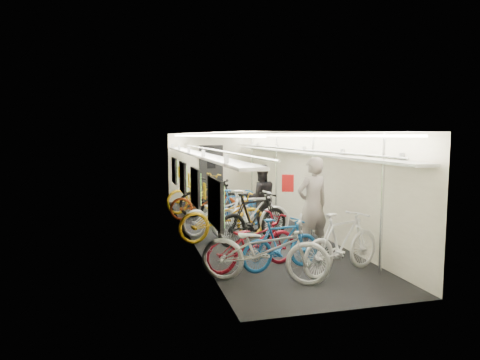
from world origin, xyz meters
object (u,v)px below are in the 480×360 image
passenger_near (312,205)px  backpack (288,183)px  bicycle_1 (281,244)px  bicycle_0 (265,249)px  passenger_mid (261,198)px

passenger_near → backpack: passenger_near is taller
passenger_near → bicycle_1: bearing=31.6°
bicycle_0 → bicycle_1: bearing=-16.4°
bicycle_0 → bicycle_1: 0.73m
bicycle_1 → passenger_near: (0.99, 0.93, 0.50)m
passenger_mid → backpack: 1.11m
bicycle_1 → backpack: (0.90, 2.07, 0.82)m
passenger_mid → bicycle_1: bearing=81.2°
bicycle_0 → backpack: backpack is taller
backpack → bicycle_0: bearing=-93.3°
passenger_mid → backpack: size_ratio=4.32×
passenger_mid → backpack: passenger_mid is taller
bicycle_0 → backpack: bearing=-3.0°
backpack → passenger_near: bearing=-61.1°
passenger_near → passenger_mid: passenger_near is taller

